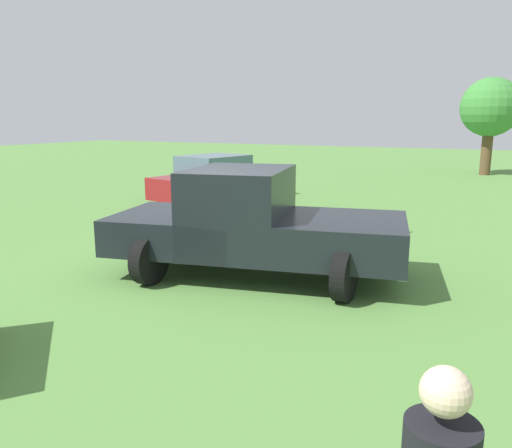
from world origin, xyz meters
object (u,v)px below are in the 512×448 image
Objects in this scene: tree_back_left at (490,108)px; sedan_far at (218,180)px; traffic_cone at (400,222)px; pickup_truck at (249,221)px.

sedan_far is at bearing 148.07° from tree_back_left.
sedan_far is 1.08× the size of tree_back_left.
sedan_far is at bearing 69.31° from traffic_cone.
traffic_cone is (-14.50, 1.29, -2.81)m from tree_back_left.
pickup_truck is 19.22m from tree_back_left.
traffic_cone is (-2.37, -6.27, -0.40)m from sedan_far.
tree_back_left is (12.13, -7.56, 2.41)m from sedan_far.
sedan_far is (6.73, 4.55, -0.27)m from pickup_truck.
pickup_truck reaches higher than sedan_far.
tree_back_left is 8.18× the size of traffic_cone.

